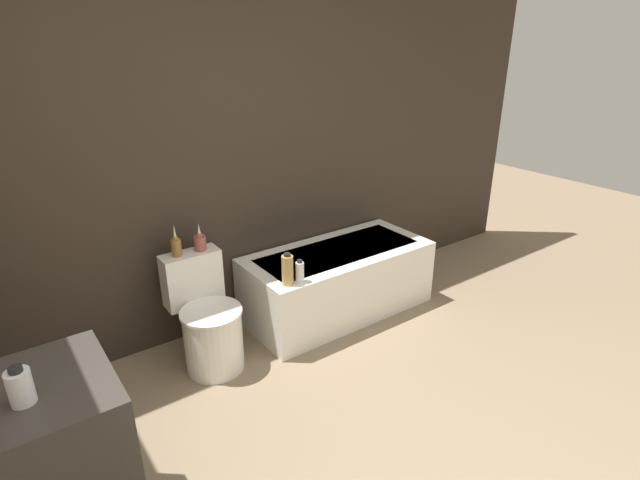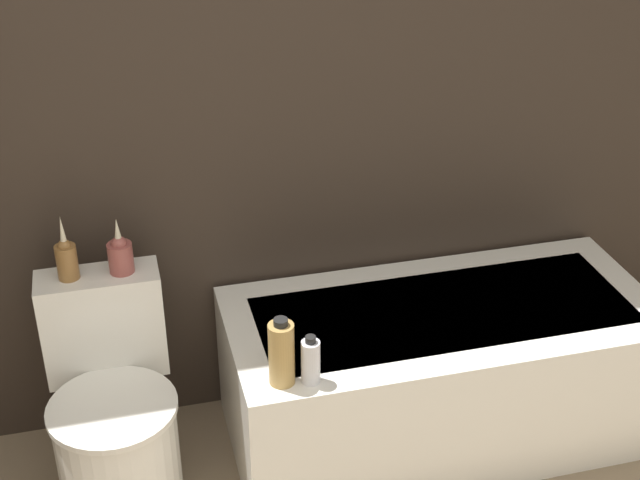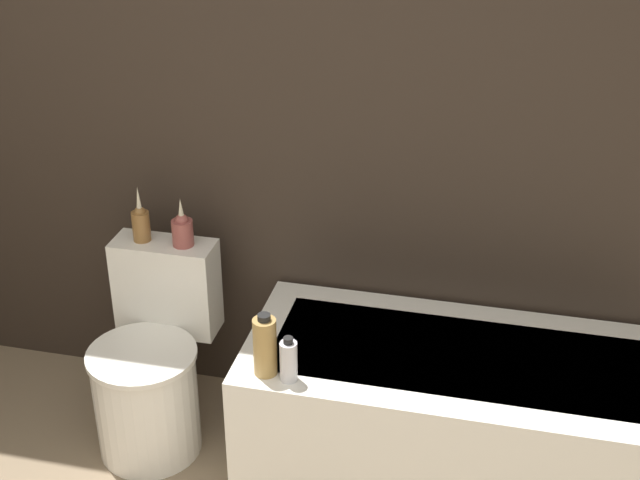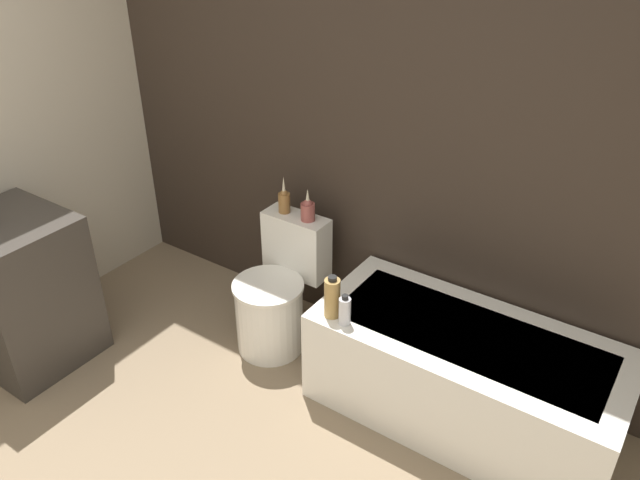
{
  "view_description": "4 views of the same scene",
  "coord_description": "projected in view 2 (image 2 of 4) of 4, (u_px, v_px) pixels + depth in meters",
  "views": [
    {
      "loc": [
        -1.32,
        -1.0,
        2.05
      ],
      "look_at": [
        0.47,
        1.46,
        0.79
      ],
      "focal_mm": 28.0,
      "sensor_mm": 36.0,
      "label": 1
    },
    {
      "loc": [
        -0.18,
        -0.57,
        2.17
      ],
      "look_at": [
        0.38,
        1.63,
        0.9
      ],
      "focal_mm": 50.0,
      "sensor_mm": 36.0,
      "label": 2
    },
    {
      "loc": [
        0.94,
        -0.77,
        2.26
      ],
      "look_at": [
        0.39,
        1.57,
        0.98
      ],
      "focal_mm": 50.0,
      "sensor_mm": 36.0,
      "label": 3
    },
    {
      "loc": [
        1.54,
        -0.52,
        2.36
      ],
      "look_at": [
        0.12,
        1.55,
        0.87
      ],
      "focal_mm": 35.0,
      "sensor_mm": 36.0,
      "label": 4
    }
  ],
  "objects": [
    {
      "name": "shampoo_bottle_short",
      "position": [
        311.0,
        361.0,
        2.6
      ],
      "size": [
        0.06,
        0.06,
        0.16
      ],
      "color": "silver",
      "rests_on": "bathtub"
    },
    {
      "name": "vase_gold",
      "position": [
        66.0,
        257.0,
        2.7
      ],
      "size": [
        0.07,
        0.07,
        0.21
      ],
      "color": "olive",
      "rests_on": "toilet"
    },
    {
      "name": "toilet",
      "position": [
        115.0,
        423.0,
        2.8
      ],
      "size": [
        0.39,
        0.54,
        0.73
      ],
      "color": "white",
      "rests_on": "ground"
    },
    {
      "name": "wall_back_tiled",
      "position": [
        160.0,
        68.0,
        2.73
      ],
      "size": [
        6.4,
        0.06,
        2.6
      ],
      "color": "#332821",
      "rests_on": "ground_plane"
    },
    {
      "name": "shampoo_bottle_tall",
      "position": [
        281.0,
        353.0,
        2.59
      ],
      "size": [
        0.08,
        0.08,
        0.22
      ],
      "color": "tan",
      "rests_on": "bathtub"
    },
    {
      "name": "vase_silver",
      "position": [
        120.0,
        253.0,
        2.74
      ],
      "size": [
        0.08,
        0.08,
        0.19
      ],
      "color": "#994C47",
      "rests_on": "toilet"
    },
    {
      "name": "bathtub",
      "position": [
        439.0,
        371.0,
        3.1
      ],
      "size": [
        1.45,
        0.66,
        0.52
      ],
      "color": "white",
      "rests_on": "ground"
    }
  ]
}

